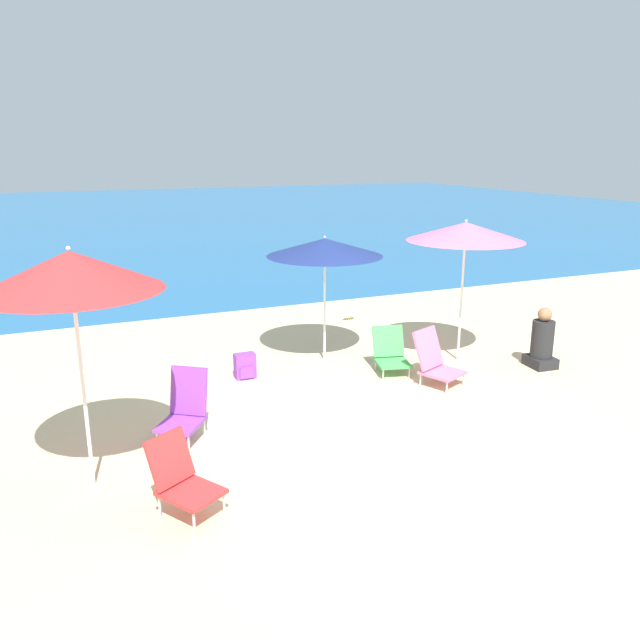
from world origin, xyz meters
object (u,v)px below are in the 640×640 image
seagull (350,313)px  beach_umbrella_pink (466,232)px  person_seated_near (542,343)px  beach_umbrella_navy (325,247)px  beach_chair_purple (185,407)px  beach_chair_green (390,352)px  beach_chair_pink (435,360)px  backpack_purple (245,366)px  beach_umbrella_red (71,271)px  beach_chair_red (181,477)px

seagull → beach_umbrella_pink: bearing=-78.5°
person_seated_near → beach_umbrella_pink: bearing=145.8°
beach_umbrella_navy → beach_chair_purple: (-2.58, -1.91, -1.40)m
beach_chair_green → person_seated_near: size_ratio=0.76×
beach_chair_green → beach_chair_purple: beach_chair_purple is taller
beach_chair_pink → beach_chair_purple: bearing=162.4°
beach_umbrella_pink → backpack_purple: beach_umbrella_pink is taller
seagull → beach_umbrella_red: bearing=-138.0°
beach_umbrella_red → beach_chair_purple: (1.07, 0.69, -1.78)m
beach_chair_pink → person_seated_near: bearing=-24.8°
beach_umbrella_navy → seagull: (1.38, 1.92, -1.65)m
beach_umbrella_navy → person_seated_near: bearing=-29.2°
beach_umbrella_red → beach_chair_pink: beach_umbrella_red is taller
beach_umbrella_pink → beach_chair_red: 5.76m
beach_umbrella_red → beach_chair_red: size_ratio=3.19×
beach_umbrella_pink → beach_chair_purple: bearing=-166.7°
beach_umbrella_red → person_seated_near: size_ratio=2.56×
beach_chair_pink → seagull: bearing=61.0°
beach_chair_pink → backpack_purple: 2.73m
beach_umbrella_pink → beach_chair_red: bearing=-151.7°
person_seated_near → beach_umbrella_navy: bearing=155.5°
beach_chair_red → beach_chair_pink: beach_chair_pink is taller
beach_chair_pink → backpack_purple: beach_chair_pink is taller
beach_umbrella_navy → seagull: beach_umbrella_navy is taller
beach_umbrella_red → beach_umbrella_pink: size_ratio=1.08×
beach_umbrella_pink → beach_chair_pink: (-0.92, -0.72, -1.68)m
beach_umbrella_red → beach_umbrella_navy: 4.49m
person_seated_near → seagull: bearing=117.9°
beach_umbrella_navy → beach_chair_green: beach_umbrella_navy is taller
beach_umbrella_navy → beach_umbrella_pink: 2.13m
beach_chair_red → backpack_purple: beach_chair_red is taller
beach_chair_pink → beach_chair_purple: 3.62m
beach_umbrella_pink → beach_chair_purple: 4.92m
beach_umbrella_navy → backpack_purple: bearing=-167.5°
beach_umbrella_navy → beach_chair_purple: beach_umbrella_navy is taller
beach_umbrella_red → backpack_purple: bearing=45.5°
beach_umbrella_navy → beach_umbrella_pink: bearing=-23.6°
beach_umbrella_pink → beach_chair_red: size_ratio=2.94×
beach_chair_pink → backpack_purple: (-2.42, 1.26, -0.17)m
beach_umbrella_red → beach_umbrella_navy: size_ratio=1.22×
beach_umbrella_red → beach_chair_green: size_ratio=3.39×
beach_chair_pink → backpack_purple: size_ratio=2.10×
backpack_purple → beach_chair_red: bearing=-115.9°
beach_umbrella_pink → beach_chair_green: 2.13m
beach_umbrella_navy → seagull: 2.88m
beach_umbrella_red → beach_chair_pink: 5.11m
beach_chair_purple → seagull: (3.95, 3.84, -0.24)m
beach_chair_green → beach_chair_red: 4.44m
beach_chair_purple → person_seated_near: 5.48m
beach_umbrella_navy → beach_chair_red: size_ratio=2.61×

